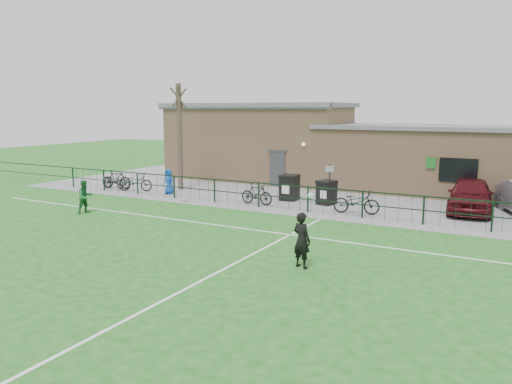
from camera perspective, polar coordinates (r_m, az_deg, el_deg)
The scene contains 21 objects.
ground at distance 16.26m, azimuth -8.59°, elevation -7.09°, with size 90.00×90.00×0.00m, color #1A5719.
paving_strip at distance 27.92m, azimuth 8.44°, elevation -0.08°, with size 34.00×13.00×0.02m, color gray.
pitch_line_touch at distance 22.75m, azimuth 3.40°, elevation -2.20°, with size 28.00×0.10×0.01m, color white.
pitch_line_mid at distance 19.47m, azimuth -1.42°, elevation -4.19°, with size 28.00×0.10×0.01m, color white.
pitch_line_perp at distance 15.18m, azimuth -2.52°, elevation -8.20°, with size 0.10×16.00×0.01m, color white.
perimeter_fence at distance 22.82m, azimuth 3.64°, elevation -0.64°, with size 28.00×0.10×1.20m, color black.
bare_tree at distance 28.84m, azimuth -8.74°, elevation 6.20°, with size 0.30×0.30×6.00m, color #433428.
wheelie_bin_left at distance 25.30m, azimuth 3.85°, elevation 0.42°, with size 0.80×0.91×1.21m, color black.
wheelie_bin_right at distance 24.37m, azimuth 8.06°, elevation -0.15°, with size 0.72×0.81×1.08m, color black.
sign_post at distance 24.15m, azimuth 8.39°, elevation 0.85°, with size 0.06×0.06×2.00m, color black.
car_maroon at distance 24.29m, azimuth 23.29°, elevation -0.32°, with size 1.83×4.54×1.55m, color #450C12.
bicycle_a at distance 30.16m, azimuth -15.93°, elevation 1.24°, with size 0.59×1.69×0.89m, color black.
bicycle_b at distance 30.03m, azimuth -15.68°, elevation 1.41°, with size 0.51×1.81×1.09m, color black.
bicycle_c at distance 28.91m, azimuth -13.62°, elevation 1.12°, with size 0.67×1.93×1.02m, color black.
bicycle_d at distance 24.09m, azimuth 0.07°, elevation -0.24°, with size 0.48×1.71×1.03m, color black.
bicycle_e at distance 22.44m, azimuth 11.40°, elevation -1.11°, with size 0.71×2.03×1.07m, color black.
spectator_child at distance 27.47m, azimuth -9.94°, elevation 1.19°, with size 0.67×0.44×1.37m, color #1249AC.
goalkeeper_kick at distance 14.75m, azimuth 5.27°, elevation -5.34°, with size 1.55×3.66×1.66m.
outfield_player at distance 23.47m, azimuth -18.93°, elevation -0.50°, with size 0.72×0.56×1.49m, color #1C632F.
ball_ground at distance 25.25m, azimuth -8.16°, elevation -0.84°, with size 0.24×0.24×0.24m, color silver.
clubhouse at distance 30.75m, azimuth 8.96°, elevation 4.94°, with size 24.25×5.40×4.96m.
Camera 1 is at (9.54, -12.33, 4.63)m, focal length 35.00 mm.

